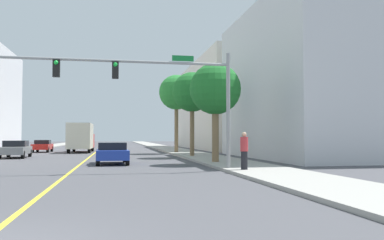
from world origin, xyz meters
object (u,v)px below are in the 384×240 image
Objects in this scene: palm_far at (176,93)px; car_blue at (112,153)px; delivery_truck at (81,137)px; pedestrian at (244,151)px; palm_near at (215,90)px; car_red at (43,146)px; palm_mid at (192,93)px; car_gray at (16,149)px; traffic_signal_mast at (153,82)px.

car_blue is at bearing -113.39° from palm_far.
pedestrian is (9.85, -26.86, -0.62)m from delivery_truck.
car_red is at bearing 122.49° from palm_near.
palm_mid is 1.59× the size of car_gray.
car_blue is 19.81m from delivery_truck.
delivery_truck is (4.28, 10.57, 0.94)m from car_gray.
pedestrian is (14.08, -28.27, 0.36)m from car_red.
car_gray reaches higher than car_blue.
palm_near is 1.43× the size of car_blue.
traffic_signal_mast is 21.30m from palm_far.
car_blue is at bearing -134.16° from palm_mid.
palm_near reaches higher than car_red.
palm_mid is 1.59× the size of car_blue.
palm_far is at bearing 90.29° from palm_near.
traffic_signal_mast is 3.11× the size of car_red.
traffic_signal_mast reaches higher than pedestrian.
pedestrian is (-0.01, -22.00, -5.17)m from palm_far.
delivery_truck reaches higher than pedestrian.
car_blue is at bearing 107.93° from traffic_signal_mast.
traffic_signal_mast is 18.35m from car_gray.
traffic_signal_mast reaches higher than car_blue.
palm_near reaches higher than pedestrian.
traffic_signal_mast is 2.72× the size of car_gray.
car_blue is (-6.32, -14.62, -5.51)m from palm_far.
palm_near is 0.79× the size of palm_far.
car_blue is at bearing -79.22° from delivery_truck.
palm_far reaches higher than palm_near.
palm_mid is 3.84× the size of pedestrian.
palm_near is at bearing -90.25° from palm_mid.
car_blue is (7.76, -20.89, 0.02)m from car_red.
pedestrian reaches higher than car_red.
palm_mid reaches higher than car_blue.
car_gray is (-14.25, 2.27, -4.66)m from palm_mid.
pedestrian is at bearing -15.78° from traffic_signal_mast.
palm_mid reaches higher than delivery_truck.
delivery_truck is (-5.52, 25.63, -2.78)m from traffic_signal_mast.
palm_near is 7.66m from car_blue.
palm_far is 16.21m from car_gray.
palm_near is at bearing -64.00° from delivery_truck.
palm_far is 16.38m from car_red.
palm_far is 1.81× the size of car_gray.
palm_far is 16.85m from car_blue.
traffic_signal_mast reaches higher than delivery_truck.
car_gray is (-14.21, 10.25, -3.98)m from palm_near.
palm_near is at bearing 122.70° from car_red.
palm_near is 17.97m from car_gray.
delivery_truck is at bearing 76.99° from pedestrian.
car_gray is at bearing 89.98° from car_red.
car_gray is 1.00× the size of car_blue.
car_gray is 2.42× the size of pedestrian.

